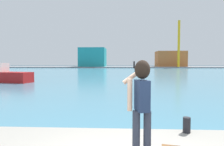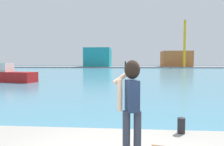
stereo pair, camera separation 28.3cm
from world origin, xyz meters
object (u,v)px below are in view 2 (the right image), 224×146
port_crane (185,40)px  person_photographer (131,98)px  warehouse_right (176,59)px  warehouse_left (98,57)px  boat_moored (6,75)px  harbor_bollard (181,126)px

port_crane → person_photographer: bearing=-105.9°
warehouse_right → warehouse_left: bearing=-179.5°
person_photographer → warehouse_left: bearing=-4.6°
person_photographer → warehouse_right: bearing=-27.1°
person_photographer → boat_moored: person_photographer is taller
warehouse_left → warehouse_right: warehouse_left is taller
warehouse_right → person_photographer: bearing=-103.7°
person_photographer → boat_moored: bearing=23.4°
harbor_bollard → boat_moored: bearing=130.8°
harbor_bollard → person_photographer: bearing=-134.5°
harbor_bollard → port_crane: 86.82m
harbor_bollard → warehouse_left: 91.17m
person_photographer → warehouse_right: (22.28, 91.37, 2.28)m
person_photographer → port_crane: 88.22m
harbor_bollard → warehouse_right: (21.06, 90.13, 3.16)m
boat_moored → warehouse_left: 71.07m
harbor_bollard → port_crane: (22.84, 83.03, 11.08)m
port_crane → boat_moored: bearing=-121.4°
person_photographer → harbor_bollard: size_ratio=4.69×
person_photographer → warehouse_left: 92.17m
person_photographer → harbor_bollard: 1.95m
warehouse_left → warehouse_right: size_ratio=1.00×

